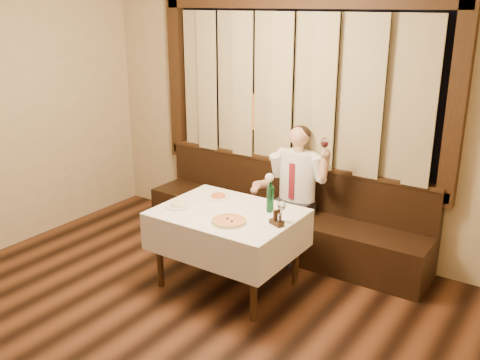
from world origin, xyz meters
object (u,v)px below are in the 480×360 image
Objects in this scene: green_bottle at (270,199)px; cruet_caddy at (277,220)px; pasta_red at (218,194)px; seated_man at (295,182)px; pasta_cream at (179,203)px; banquette at (282,220)px; pizza at (229,221)px; dining_table at (228,222)px.

green_bottle reaches higher than cruet_caddy.
pasta_red is at bearing -177.37° from cruet_caddy.
green_bottle is at bearing -78.96° from seated_man.
pasta_cream reaches higher than pasta_red.
seated_man is at bearing 56.21° from pasta_red.
green_bottle is 0.22× the size of seated_man.
seated_man is at bearing 130.55° from cruet_caddy.
cruet_caddy reaches higher than pasta_cream.
banquette is 1.32m from pizza.
pizza is 0.63m from pasta_red.
green_bottle is 2.08× the size of cruet_caddy.
banquette is 22.38× the size of cruet_caddy.
seated_man reaches higher than pizza.
seated_man is at bearing 101.04° from green_bottle.
green_bottle is (0.16, 0.41, 0.11)m from pizza.
cruet_caddy is (0.20, -0.23, -0.08)m from green_bottle.
pasta_cream is (-0.16, -0.40, 0.00)m from pasta_red.
banquette is 2.52× the size of dining_table.
seated_man is (0.02, 1.14, 0.04)m from pizza.
banquette reaches higher than dining_table.
green_bottle is at bearing -68.36° from banquette.
pizza is 0.23× the size of seated_man.
green_bottle is at bearing 152.21° from cruet_caddy.
pasta_cream reaches higher than pizza.
dining_table is at bearing -90.00° from banquette.
pasta_cream is 1.70× the size of cruet_caddy.
banquette is 13.18× the size of pasta_cream.
pasta_red reaches higher than dining_table.
dining_table is 0.29m from pizza.
dining_table is at bearing 127.56° from pizza.
cruet_caddy is 0.10× the size of seated_man.
banquette is 10.02× the size of pizza.
dining_table is 5.52× the size of pasta_red.
pasta_red is 0.17× the size of seated_man.
pizza is 1.31× the size of pasta_cream.
banquette is 1.08m from dining_table.
green_bottle reaches higher than pasta_red.
dining_table is 0.40m from pasta_red.
pasta_cream is at bearing -160.57° from dining_table.
dining_table is 8.88× the size of cruet_caddy.
dining_table is 0.55m from cruet_caddy.
green_bottle is (0.77, 0.36, 0.09)m from pasta_cream.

